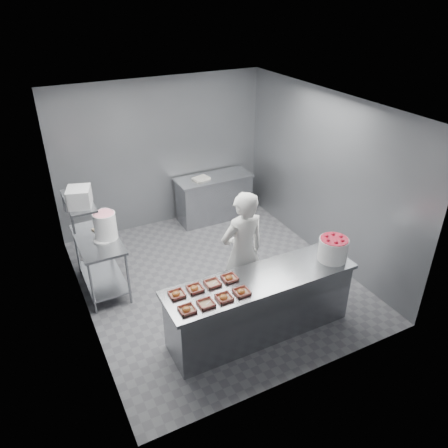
{
  "coord_description": "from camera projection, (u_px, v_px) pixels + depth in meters",
  "views": [
    {
      "loc": [
        -2.49,
        -5.17,
        4.22
      ],
      "look_at": [
        0.05,
        -0.2,
        1.11
      ],
      "focal_mm": 35.0,
      "sensor_mm": 36.0,
      "label": 1
    }
  ],
  "objects": [
    {
      "name": "floor",
      "position": [
        216.0,
        279.0,
        7.07
      ],
      "size": [
        4.5,
        4.5,
        0.0
      ],
      "primitive_type": "plane",
      "color": "#4C4C51",
      "rests_on": "ground"
    },
    {
      "name": "ceiling",
      "position": [
        214.0,
        105.0,
        5.71
      ],
      "size": [
        4.5,
        4.5,
        0.0
      ],
      "primitive_type": "plane",
      "rotation": [
        3.14,
        0.0,
        0.0
      ],
      "color": "white",
      "rests_on": "wall_back"
    },
    {
      "name": "wall_back",
      "position": [
        162.0,
        154.0,
        8.14
      ],
      "size": [
        4.0,
        0.04,
        2.8
      ],
      "primitive_type": "cube",
      "color": "slate",
      "rests_on": "ground"
    },
    {
      "name": "wall_left",
      "position": [
        75.0,
        233.0,
        5.59
      ],
      "size": [
        0.04,
        4.5,
        2.8
      ],
      "primitive_type": "cube",
      "color": "slate",
      "rests_on": "ground"
    },
    {
      "name": "wall_right",
      "position": [
        324.0,
        177.0,
        7.18
      ],
      "size": [
        0.04,
        4.5,
        2.8
      ],
      "primitive_type": "cube",
      "color": "slate",
      "rests_on": "ground"
    },
    {
      "name": "service_counter",
      "position": [
        260.0,
        305.0,
        5.8
      ],
      "size": [
        2.6,
        0.7,
        0.9
      ],
      "color": "slate",
      "rests_on": "ground"
    },
    {
      "name": "prep_table",
      "position": [
        100.0,
        256.0,
        6.59
      ],
      "size": [
        0.6,
        1.2,
        0.9
      ],
      "color": "slate",
      "rests_on": "ground"
    },
    {
      "name": "back_counter",
      "position": [
        214.0,
        198.0,
        8.68
      ],
      "size": [
        1.5,
        0.6,
        0.9
      ],
      "color": "slate",
      "rests_on": "ground"
    },
    {
      "name": "wall_shelf",
      "position": [
        78.0,
        201.0,
        6.06
      ],
      "size": [
        0.35,
        0.9,
        0.03
      ],
      "primitive_type": "cube",
      "color": "slate",
      "rests_on": "wall_left"
    },
    {
      "name": "tray_0",
      "position": [
        187.0,
        309.0,
        5.01
      ],
      "size": [
        0.19,
        0.18,
        0.06
      ],
      "color": "tan",
      "rests_on": "service_counter"
    },
    {
      "name": "tray_1",
      "position": [
        206.0,
        303.0,
        5.11
      ],
      "size": [
        0.19,
        0.18,
        0.04
      ],
      "color": "tan",
      "rests_on": "service_counter"
    },
    {
      "name": "tray_2",
      "position": [
        224.0,
        297.0,
        5.2
      ],
      "size": [
        0.19,
        0.18,
        0.06
      ],
      "color": "tan",
      "rests_on": "service_counter"
    },
    {
      "name": "tray_3",
      "position": [
        242.0,
        292.0,
        5.3
      ],
      "size": [
        0.19,
        0.18,
        0.06
      ],
      "color": "tan",
      "rests_on": "service_counter"
    },
    {
      "name": "tray_4",
      "position": [
        177.0,
        294.0,
        5.26
      ],
      "size": [
        0.19,
        0.18,
        0.06
      ],
      "color": "tan",
      "rests_on": "service_counter"
    },
    {
      "name": "tray_5",
      "position": [
        195.0,
        288.0,
        5.35
      ],
      "size": [
        0.19,
        0.18,
        0.06
      ],
      "color": "tan",
      "rests_on": "service_counter"
    },
    {
      "name": "tray_6",
      "position": [
        213.0,
        283.0,
        5.45
      ],
      "size": [
        0.19,
        0.18,
        0.04
      ],
      "color": "tan",
      "rests_on": "service_counter"
    },
    {
      "name": "tray_7",
      "position": [
        229.0,
        278.0,
        5.54
      ],
      "size": [
        0.19,
        0.18,
        0.06
      ],
      "color": "tan",
      "rests_on": "service_counter"
    },
    {
      "name": "worker",
      "position": [
        242.0,
        253.0,
        6.06
      ],
      "size": [
        0.7,
        0.48,
        1.85
      ],
      "primitive_type": "imported",
      "rotation": [
        0.0,
        0.0,
        3.2
      ],
      "color": "silver",
      "rests_on": "ground"
    },
    {
      "name": "strawberry_tub",
      "position": [
        333.0,
        248.0,
        5.88
      ],
      "size": [
        0.39,
        0.39,
        0.33
      ],
      "color": "white",
      "rests_on": "service_counter"
    },
    {
      "name": "glaze_bucket",
      "position": [
        105.0,
        225.0,
        6.34
      ],
      "size": [
        0.34,
        0.32,
        0.5
      ],
      "color": "white",
      "rests_on": "prep_table"
    },
    {
      "name": "bucket_lid",
      "position": [
        103.0,
        239.0,
        6.39
      ],
      "size": [
        0.37,
        0.37,
        0.02
      ],
      "primitive_type": "cylinder",
      "rotation": [
        0.0,
        0.0,
        0.38
      ],
      "color": "white",
      "rests_on": "prep_table"
    },
    {
      "name": "rag",
      "position": [
        98.0,
        229.0,
        6.66
      ],
      "size": [
        0.19,
        0.18,
        0.02
      ],
      "primitive_type": "cube",
      "rotation": [
        0.0,
        0.0,
        0.4
      ],
      "color": "#CCB28C",
      "rests_on": "prep_table"
    },
    {
      "name": "appliance",
      "position": [
        79.0,
        197.0,
        5.84
      ],
      "size": [
        0.38,
        0.41,
        0.26
      ],
      "primitive_type": "cube",
      "rotation": [
        0.0,
        0.0,
        -0.3
      ],
      "color": "gray",
      "rests_on": "wall_shelf"
    },
    {
      "name": "paper_stack",
      "position": [
        201.0,
        178.0,
        8.35
      ],
      "size": [
        0.34,
        0.27,
        0.04
      ],
      "primitive_type": "cube",
      "rotation": [
        0.0,
        0.0,
        0.19
      ],
      "color": "silver",
      "rests_on": "back_counter"
    }
  ]
}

